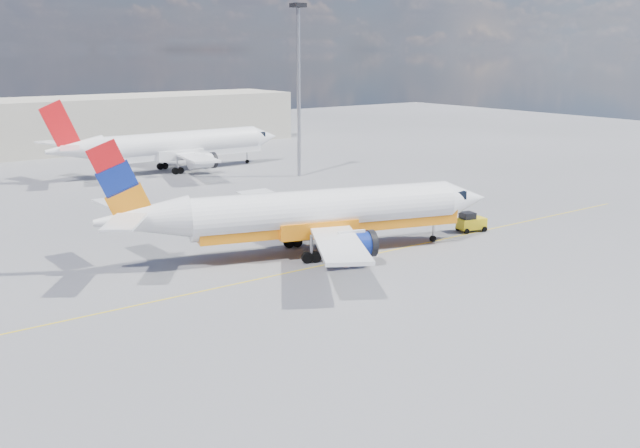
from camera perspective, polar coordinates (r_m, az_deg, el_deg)
ground at (r=49.91m, az=3.11°, el=-3.95°), size 240.00×240.00×0.00m
taxi_line at (r=52.15m, az=1.03°, el=-3.14°), size 70.00×0.15×0.01m
terminal_main at (r=117.67m, az=-18.76°, el=7.60°), size 70.00×14.00×8.00m
main_jet at (r=53.74m, az=-0.58°, el=0.85°), size 31.26×23.81×9.46m
second_jet at (r=93.24m, az=-11.49°, el=6.13°), size 31.81×25.19×9.65m
gse_tug at (r=62.38m, az=11.97°, el=0.15°), size 2.60×1.93×1.70m
traffic_cone at (r=51.17m, az=2.11°, el=-3.19°), size 0.37×0.37×0.52m
floodlight_mast at (r=86.87m, az=-1.73°, el=11.85°), size 1.49×1.49×20.48m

